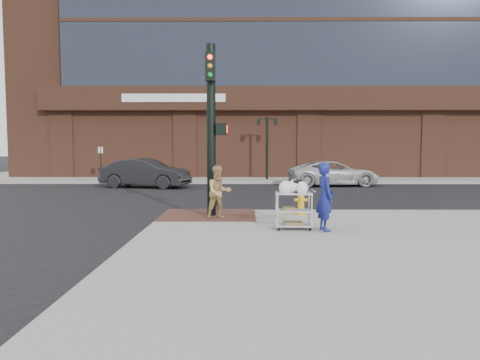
{
  "coord_description": "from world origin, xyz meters",
  "views": [
    {
      "loc": [
        0.42,
        -11.78,
        2.13
      ],
      "look_at": [
        0.35,
        0.2,
        1.25
      ],
      "focal_mm": 32.0,
      "sensor_mm": 36.0,
      "label": 1
    }
  ],
  "objects_px": {
    "utility_cart": "(294,207)",
    "fire_hydrant": "(301,200)",
    "pedestrian_tan": "(219,192)",
    "traffic_signal_pole": "(212,125)",
    "minivan_white": "(334,173)",
    "lamp_post": "(267,141)",
    "sedan_dark": "(146,173)",
    "woman_blue": "(325,197)"
  },
  "relations": [
    {
      "from": "pedestrian_tan",
      "to": "lamp_post",
      "type": "bearing_deg",
      "value": 58.22
    },
    {
      "from": "sedan_dark",
      "to": "fire_hydrant",
      "type": "distance_m",
      "value": 12.73
    },
    {
      "from": "sedan_dark",
      "to": "minivan_white",
      "type": "xyz_separation_m",
      "value": [
        10.55,
        1.15,
        -0.09
      ]
    },
    {
      "from": "sedan_dark",
      "to": "utility_cart",
      "type": "distance_m",
      "value": 14.53
    },
    {
      "from": "minivan_white",
      "to": "fire_hydrant",
      "type": "height_order",
      "value": "minivan_white"
    },
    {
      "from": "sedan_dark",
      "to": "fire_hydrant",
      "type": "relative_size",
      "value": 5.77
    },
    {
      "from": "traffic_signal_pole",
      "to": "sedan_dark",
      "type": "height_order",
      "value": "traffic_signal_pole"
    },
    {
      "from": "traffic_signal_pole",
      "to": "pedestrian_tan",
      "type": "distance_m",
      "value": 2.03
    },
    {
      "from": "sedan_dark",
      "to": "woman_blue",
      "type": "bearing_deg",
      "value": -138.05
    },
    {
      "from": "woman_blue",
      "to": "utility_cart",
      "type": "distance_m",
      "value": 0.8
    },
    {
      "from": "minivan_white",
      "to": "lamp_post",
      "type": "bearing_deg",
      "value": 42.96
    },
    {
      "from": "sedan_dark",
      "to": "utility_cart",
      "type": "bearing_deg",
      "value": -140.29
    },
    {
      "from": "woman_blue",
      "to": "sedan_dark",
      "type": "height_order",
      "value": "woman_blue"
    },
    {
      "from": "traffic_signal_pole",
      "to": "woman_blue",
      "type": "xyz_separation_m",
      "value": [
        2.88,
        -2.32,
        -1.86
      ]
    },
    {
      "from": "fire_hydrant",
      "to": "woman_blue",
      "type": "bearing_deg",
      "value": -84.83
    },
    {
      "from": "traffic_signal_pole",
      "to": "sedan_dark",
      "type": "xyz_separation_m",
      "value": [
        -4.43,
        10.78,
        -2.03
      ]
    },
    {
      "from": "fire_hydrant",
      "to": "utility_cart",
      "type": "bearing_deg",
      "value": -101.97
    },
    {
      "from": "lamp_post",
      "to": "pedestrian_tan",
      "type": "xyz_separation_m",
      "value": [
        -2.25,
        -15.82,
        -1.71
      ]
    },
    {
      "from": "pedestrian_tan",
      "to": "traffic_signal_pole",
      "type": "bearing_deg",
      "value": 87.2
    },
    {
      "from": "minivan_white",
      "to": "utility_cart",
      "type": "bearing_deg",
      "value": 159.33
    },
    {
      "from": "sedan_dark",
      "to": "traffic_signal_pole",
      "type": "bearing_deg",
      "value": -144.87
    },
    {
      "from": "lamp_post",
      "to": "utility_cart",
      "type": "relative_size",
      "value": 3.28
    },
    {
      "from": "woman_blue",
      "to": "sedan_dark",
      "type": "xyz_separation_m",
      "value": [
        -7.31,
        13.1,
        -0.18
      ]
    },
    {
      "from": "traffic_signal_pole",
      "to": "minivan_white",
      "type": "distance_m",
      "value": 13.58
    },
    {
      "from": "minivan_white",
      "to": "utility_cart",
      "type": "relative_size",
      "value": 4.2
    },
    {
      "from": "woman_blue",
      "to": "utility_cart",
      "type": "xyz_separation_m",
      "value": [
        -0.73,
        0.15,
        -0.27
      ]
    },
    {
      "from": "pedestrian_tan",
      "to": "minivan_white",
      "type": "bearing_deg",
      "value": 41.11
    },
    {
      "from": "lamp_post",
      "to": "traffic_signal_pole",
      "type": "bearing_deg",
      "value": -99.24
    },
    {
      "from": "traffic_signal_pole",
      "to": "minivan_white",
      "type": "height_order",
      "value": "traffic_signal_pole"
    },
    {
      "from": "fire_hydrant",
      "to": "pedestrian_tan",
      "type": "bearing_deg",
      "value": -161.89
    },
    {
      "from": "utility_cart",
      "to": "fire_hydrant",
      "type": "height_order",
      "value": "utility_cart"
    },
    {
      "from": "utility_cart",
      "to": "fire_hydrant",
      "type": "bearing_deg",
      "value": 78.03
    },
    {
      "from": "pedestrian_tan",
      "to": "utility_cart",
      "type": "relative_size",
      "value": 1.24
    },
    {
      "from": "fire_hydrant",
      "to": "lamp_post",
      "type": "bearing_deg",
      "value": 90.67
    },
    {
      "from": "woman_blue",
      "to": "fire_hydrant",
      "type": "height_order",
      "value": "woman_blue"
    },
    {
      "from": "woman_blue",
      "to": "utility_cart",
      "type": "height_order",
      "value": "woman_blue"
    },
    {
      "from": "woman_blue",
      "to": "fire_hydrant",
      "type": "bearing_deg",
      "value": -5.44
    },
    {
      "from": "fire_hydrant",
      "to": "minivan_white",
      "type": "bearing_deg",
      "value": 73.51
    },
    {
      "from": "traffic_signal_pole",
      "to": "fire_hydrant",
      "type": "relative_size",
      "value": 5.96
    },
    {
      "from": "woman_blue",
      "to": "fire_hydrant",
      "type": "xyz_separation_m",
      "value": [
        -0.23,
        2.53,
        -0.4
      ]
    },
    {
      "from": "woman_blue",
      "to": "pedestrian_tan",
      "type": "relative_size",
      "value": 1.09
    },
    {
      "from": "traffic_signal_pole",
      "to": "woman_blue",
      "type": "distance_m",
      "value": 4.14
    }
  ]
}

